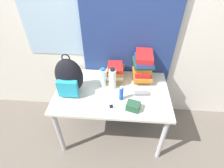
# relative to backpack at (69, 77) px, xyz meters

# --- Properties ---
(ground_plane) EXTENTS (12.00, 12.00, 0.00)m
(ground_plane) POSITION_rel_backpack_xyz_m (0.44, -0.35, -0.91)
(ground_plane) COLOR #665B51
(wall_back) EXTENTS (6.00, 0.06, 2.50)m
(wall_back) POSITION_rel_backpack_xyz_m (0.44, 0.51, 0.34)
(wall_back) COLOR silver
(wall_back) RESTS_ON ground_plane
(curtain_blue) EXTENTS (1.06, 0.04, 2.50)m
(curtain_blue) POSITION_rel_backpack_xyz_m (0.60, 0.45, 0.34)
(curtain_blue) COLOR navy
(curtain_blue) RESTS_ON ground_plane
(desk) EXTENTS (1.24, 0.77, 0.72)m
(desk) POSITION_rel_backpack_xyz_m (0.44, 0.04, -0.28)
(desk) COLOR beige
(desk) RESTS_ON ground_plane
(backpack) EXTENTS (0.29, 0.22, 0.46)m
(backpack) POSITION_rel_backpack_xyz_m (0.00, 0.00, 0.00)
(backpack) COLOR black
(backpack) RESTS_ON desk
(book_stack_left) EXTENTS (0.22, 0.27, 0.19)m
(book_stack_left) POSITION_rel_backpack_xyz_m (0.46, 0.27, -0.11)
(book_stack_left) COLOR olive
(book_stack_left) RESTS_ON desk
(book_stack_center) EXTENTS (0.24, 0.29, 0.35)m
(book_stack_center) POSITION_rel_backpack_xyz_m (0.77, 0.27, -0.02)
(book_stack_center) COLOR olive
(book_stack_center) RESTS_ON desk
(water_bottle) EXTENTS (0.07, 0.07, 0.23)m
(water_bottle) POSITION_rel_backpack_xyz_m (0.33, 0.13, -0.09)
(water_bottle) COLOR silver
(water_bottle) RESTS_ON desk
(sports_bottle) EXTENTS (0.08, 0.08, 0.26)m
(sports_bottle) POSITION_rel_backpack_xyz_m (0.44, 0.10, -0.07)
(sports_bottle) COLOR white
(sports_bottle) RESTS_ON desk
(sunscreen_bottle) EXTENTS (0.04, 0.04, 0.17)m
(sunscreen_bottle) POSITION_rel_backpack_xyz_m (0.55, -0.08, -0.12)
(sunscreen_bottle) COLOR blue
(sunscreen_bottle) RESTS_ON desk
(cell_phone) EXTENTS (0.07, 0.11, 0.02)m
(cell_phone) POSITION_rel_backpack_xyz_m (0.45, -0.21, -0.19)
(cell_phone) COLOR #B7BCC6
(cell_phone) RESTS_ON desk
(sunglasses_case) EXTENTS (0.15, 0.07, 0.04)m
(sunglasses_case) POSITION_rel_backpack_xyz_m (0.76, 0.01, -0.18)
(sunglasses_case) COLOR gray
(sunglasses_case) RESTS_ON desk
(camera_pouch) EXTENTS (0.15, 0.13, 0.08)m
(camera_pouch) POSITION_rel_backpack_xyz_m (0.67, -0.21, -0.16)
(camera_pouch) COLOR #234C33
(camera_pouch) RESTS_ON desk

